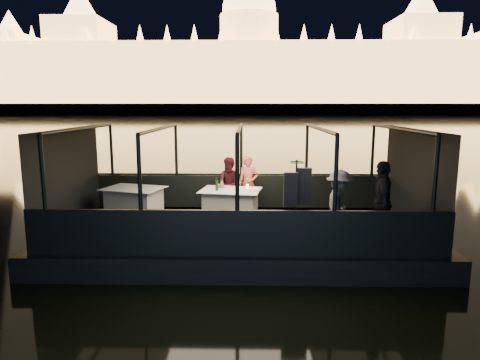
{
  "coord_description": "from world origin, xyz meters",
  "views": [
    {
      "loc": [
        0.22,
        -9.71,
        3.32
      ],
      "look_at": [
        0.0,
        0.4,
        1.55
      ],
      "focal_mm": 32.0,
      "sensor_mm": 36.0,
      "label": 1
    }
  ],
  "objects_px": {
    "dining_table_aft": "(134,202)",
    "person_man_maroon": "(231,184)",
    "passenger_dark": "(382,202)",
    "person_woman_coral": "(248,183)",
    "dining_table_central": "(231,205)",
    "passenger_stripe": "(339,201)",
    "chair_port_right": "(245,195)",
    "chair_port_left": "(236,196)",
    "coat_stand": "(296,202)",
    "wine_bottle": "(217,184)"
  },
  "relations": [
    {
      "from": "person_man_maroon",
      "to": "passenger_stripe",
      "type": "xyz_separation_m",
      "value": [
        2.38,
        -2.43,
        0.1
      ]
    },
    {
      "from": "chair_port_right",
      "to": "person_woman_coral",
      "type": "xyz_separation_m",
      "value": [
        0.08,
        0.1,
        0.3
      ]
    },
    {
      "from": "person_woman_coral",
      "to": "person_man_maroon",
      "type": "height_order",
      "value": "person_woman_coral"
    },
    {
      "from": "dining_table_aft",
      "to": "passenger_stripe",
      "type": "bearing_deg",
      "value": -20.19
    },
    {
      "from": "chair_port_right",
      "to": "wine_bottle",
      "type": "height_order",
      "value": "wine_bottle"
    },
    {
      "from": "dining_table_aft",
      "to": "person_man_maroon",
      "type": "distance_m",
      "value": 2.54
    },
    {
      "from": "dining_table_central",
      "to": "person_woman_coral",
      "type": "xyz_separation_m",
      "value": [
        0.44,
        0.97,
        0.36
      ]
    },
    {
      "from": "dining_table_central",
      "to": "chair_port_left",
      "type": "distance_m",
      "value": 0.8
    },
    {
      "from": "passenger_stripe",
      "to": "wine_bottle",
      "type": "distance_m",
      "value": 3.04
    },
    {
      "from": "person_woman_coral",
      "to": "coat_stand",
      "type": "bearing_deg",
      "value": -73.92
    },
    {
      "from": "chair_port_left",
      "to": "person_man_maroon",
      "type": "xyz_separation_m",
      "value": [
        -0.14,
        0.1,
        0.3
      ]
    },
    {
      "from": "dining_table_aft",
      "to": "wine_bottle",
      "type": "bearing_deg",
      "value": -8.53
    },
    {
      "from": "dining_table_central",
      "to": "chair_port_left",
      "type": "bearing_deg",
      "value": 82.6
    },
    {
      "from": "passenger_dark",
      "to": "passenger_stripe",
      "type": "bearing_deg",
      "value": -90.61
    },
    {
      "from": "chair_port_left",
      "to": "wine_bottle",
      "type": "distance_m",
      "value": 1.08
    },
    {
      "from": "person_woman_coral",
      "to": "passenger_stripe",
      "type": "relative_size",
      "value": 0.99
    },
    {
      "from": "person_woman_coral",
      "to": "dining_table_central",
      "type": "bearing_deg",
      "value": -116.45
    },
    {
      "from": "dining_table_central",
      "to": "coat_stand",
      "type": "relative_size",
      "value": 0.82
    },
    {
      "from": "coat_stand",
      "to": "dining_table_aft",
      "type": "bearing_deg",
      "value": 150.62
    },
    {
      "from": "person_man_maroon",
      "to": "passenger_dark",
      "type": "height_order",
      "value": "passenger_dark"
    },
    {
      "from": "chair_port_right",
      "to": "passenger_dark",
      "type": "distance_m",
      "value": 3.84
    },
    {
      "from": "person_woman_coral",
      "to": "person_man_maroon",
      "type": "xyz_separation_m",
      "value": [
        -0.48,
        -0.08,
        0.0
      ]
    },
    {
      "from": "coat_stand",
      "to": "person_woman_coral",
      "type": "distance_m",
      "value": 3.08
    },
    {
      "from": "chair_port_right",
      "to": "person_man_maroon",
      "type": "distance_m",
      "value": 0.5
    },
    {
      "from": "chair_port_right",
      "to": "person_woman_coral",
      "type": "bearing_deg",
      "value": 73.07
    },
    {
      "from": "person_man_maroon",
      "to": "passenger_stripe",
      "type": "relative_size",
      "value": 0.97
    },
    {
      "from": "chair_port_right",
      "to": "dining_table_central",
      "type": "bearing_deg",
      "value": -89.84
    },
    {
      "from": "dining_table_central",
      "to": "passenger_stripe",
      "type": "relative_size",
      "value": 0.96
    },
    {
      "from": "dining_table_aft",
      "to": "person_woman_coral",
      "type": "distance_m",
      "value": 3.02
    },
    {
      "from": "passenger_dark",
      "to": "wine_bottle",
      "type": "distance_m",
      "value": 3.87
    },
    {
      "from": "passenger_stripe",
      "to": "passenger_dark",
      "type": "xyz_separation_m",
      "value": [
        0.84,
        -0.15,
        0.0
      ]
    },
    {
      "from": "dining_table_central",
      "to": "coat_stand",
      "type": "xyz_separation_m",
      "value": [
        1.4,
        -1.95,
        0.51
      ]
    },
    {
      "from": "dining_table_central",
      "to": "chair_port_left",
      "type": "relative_size",
      "value": 1.58
    },
    {
      "from": "person_woman_coral",
      "to": "wine_bottle",
      "type": "xyz_separation_m",
      "value": [
        -0.77,
        -1.06,
        0.17
      ]
    },
    {
      "from": "chair_port_right",
      "to": "passenger_stripe",
      "type": "distance_m",
      "value": 3.15
    },
    {
      "from": "person_woman_coral",
      "to": "chair_port_left",
      "type": "bearing_deg",
      "value": -153.53
    },
    {
      "from": "person_woman_coral",
      "to": "person_man_maroon",
      "type": "relative_size",
      "value": 1.02
    },
    {
      "from": "person_woman_coral",
      "to": "passenger_dark",
      "type": "relative_size",
      "value": 0.87
    },
    {
      "from": "wine_bottle",
      "to": "passenger_stripe",
      "type": "bearing_deg",
      "value": -28.44
    },
    {
      "from": "dining_table_central",
      "to": "dining_table_aft",
      "type": "distance_m",
      "value": 2.48
    },
    {
      "from": "dining_table_central",
      "to": "wine_bottle",
      "type": "distance_m",
      "value": 0.63
    },
    {
      "from": "wine_bottle",
      "to": "passenger_dark",
      "type": "bearing_deg",
      "value": -24.44
    },
    {
      "from": "dining_table_aft",
      "to": "chair_port_right",
      "type": "relative_size",
      "value": 1.8
    },
    {
      "from": "dining_table_central",
      "to": "passenger_stripe",
      "type": "height_order",
      "value": "passenger_stripe"
    },
    {
      "from": "dining_table_central",
      "to": "person_man_maroon",
      "type": "bearing_deg",
      "value": 92.47
    },
    {
      "from": "dining_table_central",
      "to": "chair_port_right",
      "type": "relative_size",
      "value": 1.81
    },
    {
      "from": "chair_port_left",
      "to": "coat_stand",
      "type": "height_order",
      "value": "coat_stand"
    },
    {
      "from": "dining_table_central",
      "to": "passenger_dark",
      "type": "xyz_separation_m",
      "value": [
        3.19,
        -1.69,
        0.47
      ]
    },
    {
      "from": "dining_table_central",
      "to": "person_man_maroon",
      "type": "relative_size",
      "value": 0.99
    },
    {
      "from": "dining_table_aft",
      "to": "person_woman_coral",
      "type": "bearing_deg",
      "value": 14.33
    }
  ]
}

